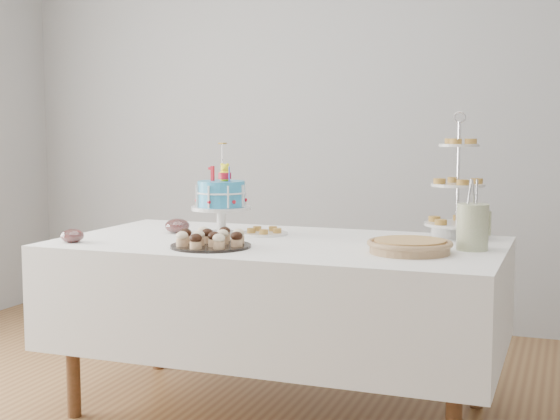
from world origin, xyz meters
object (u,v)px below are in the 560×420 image
at_px(pastry_plate, 264,232).
at_px(utensil_pitcher, 473,225).
at_px(birthday_cake, 221,210).
at_px(plate_stack, 450,230).
at_px(cupcake_tray, 211,238).
at_px(jam_bowl_a, 72,236).
at_px(jam_bowl_b, 177,226).
at_px(tiered_stand, 458,186).
at_px(pie, 410,245).
at_px(table, 279,292).

relative_size(pastry_plate, utensil_pitcher, 0.75).
bearing_deg(birthday_cake, plate_stack, 20.61).
distance_m(cupcake_tray, plate_stack, 1.10).
xyz_separation_m(jam_bowl_a, jam_bowl_b, (0.28, 0.43, 0.00)).
distance_m(jam_bowl_b, utensil_pitcher, 1.36).
distance_m(birthday_cake, tiered_stand, 1.08).
bearing_deg(utensil_pitcher, jam_bowl_b, 173.12).
height_order(tiered_stand, utensil_pitcher, tiered_stand).
bearing_deg(tiered_stand, plate_stack, 139.93).
height_order(pie, tiered_stand, tiered_stand).
xyz_separation_m(plate_stack, jam_bowl_b, (-1.22, -0.32, -0.00)).
relative_size(cupcake_tray, jam_bowl_b, 2.89).
height_order(plate_stack, jam_bowl_b, jam_bowl_b).
bearing_deg(plate_stack, birthday_cake, -163.86).
bearing_deg(pastry_plate, tiered_stand, 13.12).
bearing_deg(plate_stack, tiered_stand, -40.07).
bearing_deg(jam_bowl_a, pie, 8.98).
bearing_deg(table, jam_bowl_a, -157.02).
xyz_separation_m(table, utensil_pitcher, (0.82, 0.04, 0.33)).
relative_size(pastry_plate, jam_bowl_b, 1.87).
bearing_deg(cupcake_tray, tiered_stand, 34.75).
distance_m(pie, plate_stack, 0.53).
relative_size(birthday_cake, jam_bowl_a, 4.20).
relative_size(table, tiered_stand, 3.40).
bearing_deg(pie, utensil_pitcher, 37.28).
distance_m(pie, tiered_stand, 0.55).
relative_size(cupcake_tray, plate_stack, 1.99).
bearing_deg(utensil_pitcher, jam_bowl_a, -171.84).
xyz_separation_m(pie, plate_stack, (0.08, 0.52, 0.00)).
height_order(tiered_stand, jam_bowl_b, tiered_stand).
xyz_separation_m(cupcake_tray, utensil_pitcher, (1.02, 0.31, 0.06)).
xyz_separation_m(tiered_stand, plate_stack, (-0.04, 0.03, -0.20)).
relative_size(pie, jam_bowl_b, 2.92).
xyz_separation_m(birthday_cake, jam_bowl_b, (-0.22, -0.03, -0.08)).
relative_size(pie, plate_stack, 2.01).
distance_m(birthday_cake, pastry_plate, 0.22).
bearing_deg(birthday_cake, pie, -9.68).
bearing_deg(jam_bowl_b, pastry_plate, 12.38).
bearing_deg(tiered_stand, utensil_pitcher, -71.90).
bearing_deg(utensil_pitcher, tiered_stand, 102.81).
bearing_deg(jam_bowl_b, table, -8.66).
distance_m(plate_stack, pastry_plate, 0.85).
bearing_deg(jam_bowl_a, cupcake_tray, 7.62).
bearing_deg(pie, cupcake_tray, -169.98).
relative_size(jam_bowl_b, utensil_pitcher, 0.40).
bearing_deg(tiered_stand, pastry_plate, -166.88).
bearing_deg(pie, pastry_plate, 158.12).
xyz_separation_m(cupcake_tray, jam_bowl_a, (-0.62, -0.08, -0.01)).
bearing_deg(cupcake_tray, pastry_plate, 81.55).
height_order(plate_stack, pastry_plate, plate_stack).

